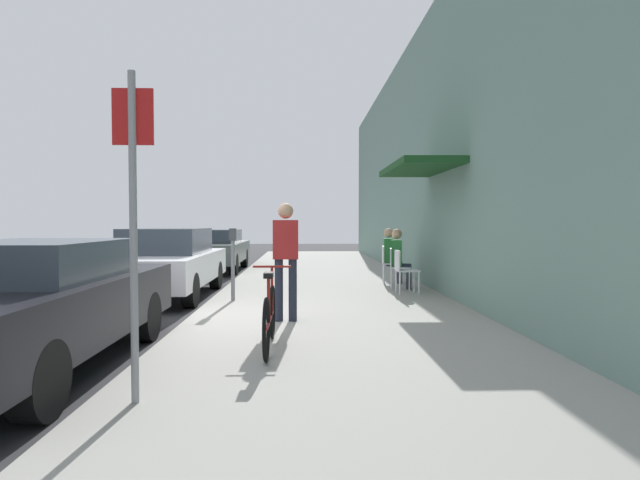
% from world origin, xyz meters
% --- Properties ---
extents(ground_plane, '(60.00, 60.00, 0.00)m').
position_xyz_m(ground_plane, '(0.00, 0.00, 0.00)').
color(ground_plane, '#2D2D30').
extents(sidewalk_slab, '(4.50, 32.00, 0.12)m').
position_xyz_m(sidewalk_slab, '(2.25, 2.00, 0.06)').
color(sidewalk_slab, '#9E9B93').
rests_on(sidewalk_slab, ground_plane).
extents(building_facade, '(1.40, 32.00, 6.23)m').
position_xyz_m(building_facade, '(4.65, 2.00, 3.11)').
color(building_facade, gray).
rests_on(building_facade, ground_plane).
extents(parked_car_0, '(1.80, 4.40, 1.35)m').
position_xyz_m(parked_car_0, '(-1.10, -2.18, 0.71)').
color(parked_car_0, black).
rests_on(parked_car_0, ground_plane).
extents(parked_car_1, '(1.80, 4.40, 1.42)m').
position_xyz_m(parked_car_1, '(-1.10, 3.18, 0.73)').
color(parked_car_1, silver).
rests_on(parked_car_1, ground_plane).
extents(parked_car_2, '(1.80, 4.40, 1.32)m').
position_xyz_m(parked_car_2, '(-1.10, 9.01, 0.70)').
color(parked_car_2, '#47514C').
rests_on(parked_car_2, ground_plane).
extents(parking_meter, '(0.12, 0.10, 1.32)m').
position_xyz_m(parking_meter, '(0.45, 1.85, 0.89)').
color(parking_meter, slate).
rests_on(parking_meter, sidewalk_slab).
extents(street_sign, '(0.32, 0.06, 2.60)m').
position_xyz_m(street_sign, '(0.40, -3.50, 1.64)').
color(street_sign, gray).
rests_on(street_sign, sidewalk_slab).
extents(bicycle_0, '(0.46, 1.71, 0.90)m').
position_xyz_m(bicycle_0, '(1.35, -1.80, 0.48)').
color(bicycle_0, black).
rests_on(bicycle_0, sidewalk_slab).
extents(cafe_chair_0, '(0.45, 0.45, 0.87)m').
position_xyz_m(cafe_chair_0, '(3.74, 2.66, 0.62)').
color(cafe_chair_0, silver).
rests_on(cafe_chair_0, sidewalk_slab).
extents(cafe_chair_1, '(0.51, 0.51, 0.87)m').
position_xyz_m(cafe_chair_1, '(3.74, 3.42, 0.62)').
color(cafe_chair_1, silver).
rests_on(cafe_chair_1, sidewalk_slab).
extents(seated_patron_1, '(0.47, 0.42, 1.29)m').
position_xyz_m(seated_patron_1, '(3.80, 3.41, 0.82)').
color(seated_patron_1, '#232838').
rests_on(seated_patron_1, sidewalk_slab).
extents(cafe_chair_2, '(0.48, 0.48, 0.87)m').
position_xyz_m(cafe_chair_2, '(3.74, 4.47, 0.62)').
color(cafe_chair_2, silver).
rests_on(cafe_chair_2, sidewalk_slab).
extents(seated_patron_2, '(0.45, 0.39, 1.29)m').
position_xyz_m(seated_patron_2, '(3.80, 4.47, 0.82)').
color(seated_patron_2, '#232838').
rests_on(seated_patron_2, sidewalk_slab).
extents(pedestrian_standing, '(0.36, 0.22, 1.70)m').
position_xyz_m(pedestrian_standing, '(1.48, -0.15, 1.12)').
color(pedestrian_standing, '#232838').
rests_on(pedestrian_standing, sidewalk_slab).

